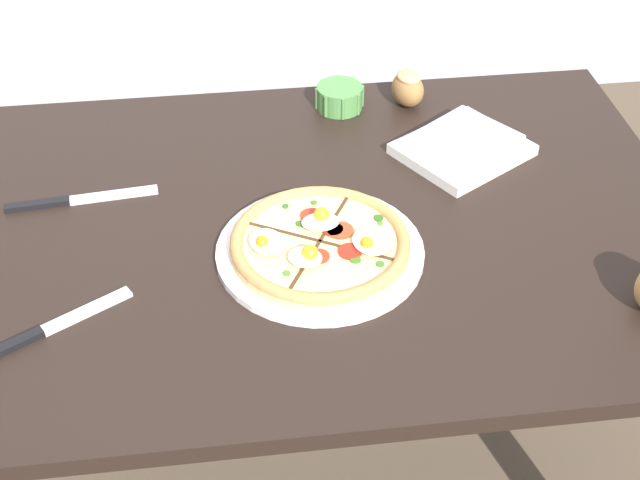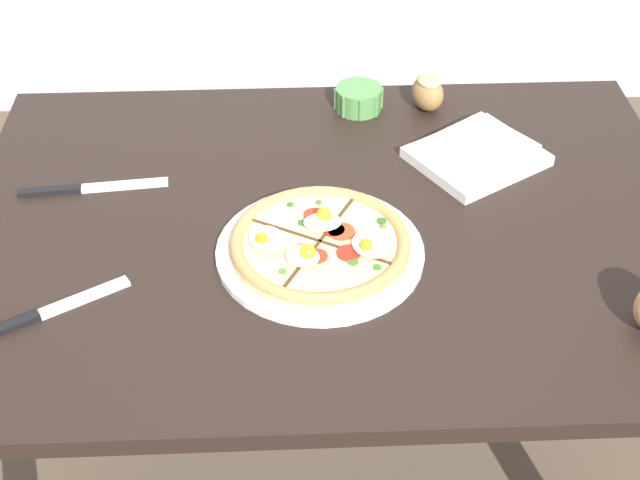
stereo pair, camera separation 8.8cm
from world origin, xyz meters
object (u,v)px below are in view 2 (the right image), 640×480
Objects in this scene: dining_table at (331,271)px; bread_piece_mid at (428,92)px; ramekin_bowl at (359,98)px; napkin_folded at (477,153)px; pizza at (320,246)px; knife_main at (91,188)px; knife_spare at (50,311)px.

dining_table is 0.43m from bread_piece_mid.
ramekin_bowl is (0.07, 0.35, 0.14)m from dining_table.
ramekin_bowl reaches higher than napkin_folded.
bread_piece_mid reaches higher than napkin_folded.
dining_table is at bearing -120.52° from bread_piece_mid.
pizza is 0.38m from napkin_folded.
knife_main is (-0.41, 0.10, 0.12)m from dining_table.
bread_piece_mid is 0.83m from knife_spare.
pizza is at bearing -117.68° from bread_piece_mid.
pizza is at bearing -104.95° from dining_table.
dining_table is at bearing -149.09° from napkin_folded.
bread_piece_mid is at bearing 10.61° from knife_spare.
pizza is at bearing -102.14° from ramekin_bowl.
dining_table is at bearing -101.43° from ramekin_bowl.
dining_table is 13.42× the size of bread_piece_mid.
dining_table is 0.16m from pizza.
ramekin_bowl reaches higher than dining_table.
dining_table is 0.44m from knife_main.
ramekin_bowl is at bearing 21.53° from knife_main.
napkin_folded reaches higher than dining_table.
napkin_folded is at bearing -0.83° from knife_main.
knife_spare reaches higher than dining_table.
knife_spare is at bearing -152.38° from napkin_folded.
pizza reaches higher than knife_main.
pizza is (-0.02, -0.09, 0.13)m from dining_table.
bread_piece_mid is at bearing -1.57° from ramekin_bowl.
knife_main is (-0.48, -0.25, -0.02)m from ramekin_bowl.
knife_spare is (-0.63, -0.55, -0.03)m from bread_piece_mid.
ramekin_bowl is at bearing 136.30° from napkin_folded.
napkin_folded is (0.20, -0.19, -0.01)m from ramekin_bowl.
knife_main is 1.19× the size of knife_spare.
knife_spare is at bearing -154.59° from dining_table.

